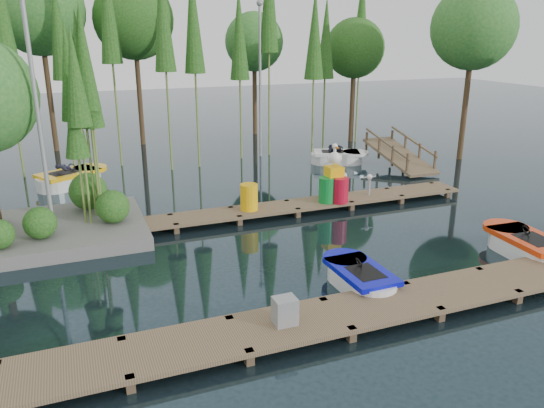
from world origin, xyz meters
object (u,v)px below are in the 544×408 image
object	(u,v)px
utility_cabinet	(285,311)
drum_cluster	(335,184)
boat_blue	(360,279)
yellow_barrel	(249,197)
boat_yellow_far	(71,179)
island	(11,132)
boat_red	(526,246)

from	to	relation	value
utility_cabinet	drum_cluster	bearing A→B (deg)	55.42
boat_blue	yellow_barrel	xyz separation A→B (m)	(-0.84, 5.68, 0.50)
drum_cluster	boat_blue	bearing A→B (deg)	-111.89
boat_blue	boat_yellow_far	size ratio (longest dim) A/B	0.76
island	utility_cabinet	world-z (taller)	island
boat_blue	yellow_barrel	size ratio (longest dim) A/B	2.83
boat_yellow_far	yellow_barrel	xyz separation A→B (m)	(5.37, -6.17, 0.42)
utility_cabinet	boat_red	bearing A→B (deg)	9.91
drum_cluster	island	bearing A→B (deg)	174.52
yellow_barrel	drum_cluster	size ratio (longest dim) A/B	0.43
boat_blue	utility_cabinet	xyz separation A→B (m)	(-2.50, -1.32, 0.34)
boat_red	utility_cabinet	xyz separation A→B (m)	(-7.75, -1.35, 0.31)
boat_blue	boat_red	distance (m)	5.25
island	boat_blue	distance (m)	10.42
boat_blue	utility_cabinet	world-z (taller)	utility_cabinet
boat_red	utility_cabinet	distance (m)	7.87
island	yellow_barrel	size ratio (longest dim) A/B	7.81
boat_red	yellow_barrel	xyz separation A→B (m)	(-6.09, 5.65, 0.47)
boat_yellow_far	boat_blue	bearing A→B (deg)	-72.50
boat_red	yellow_barrel	distance (m)	8.32
utility_cabinet	drum_cluster	size ratio (longest dim) A/B	0.28
utility_cabinet	boat_blue	bearing A→B (deg)	27.90
utility_cabinet	boat_yellow_far	bearing A→B (deg)	105.77
boat_red	boat_yellow_far	bearing A→B (deg)	137.11
boat_blue	boat_yellow_far	bearing A→B (deg)	116.90
island	boat_red	bearing A→B (deg)	-26.58
utility_cabinet	drum_cluster	world-z (taller)	drum_cluster
boat_yellow_far	drum_cluster	bearing A→B (deg)	-47.04
island	drum_cluster	xyz separation A→B (m)	(9.84, -0.94, -2.30)
boat_red	drum_cluster	size ratio (longest dim) A/B	1.40
island	utility_cabinet	size ratio (longest dim) A/B	12.06
island	boat_blue	size ratio (longest dim) A/B	2.76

